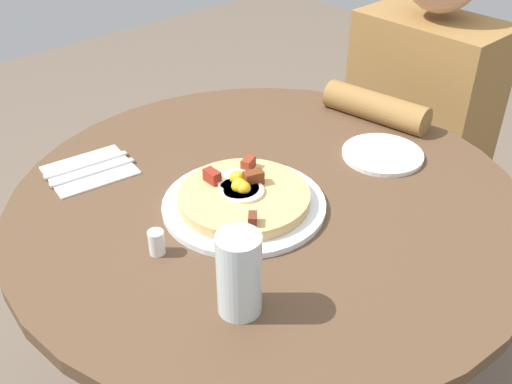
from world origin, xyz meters
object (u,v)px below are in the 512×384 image
object	(u,v)px
breakfast_pizza	(243,195)
dining_table	(267,263)
water_glass	(239,274)
bread_plate	(382,154)
person_seated	(411,160)
knife	(86,165)
salt_shaker	(156,242)
fork	(93,172)
pizza_plate	(244,204)

from	to	relation	value
breakfast_pizza	dining_table	bearing A→B (deg)	86.96
water_glass	dining_table	bearing A→B (deg)	128.48
bread_plate	breakfast_pizza	bearing A→B (deg)	-100.83
breakfast_pizza	water_glass	size ratio (longest dim) A/B	1.79
dining_table	bread_plate	xyz separation A→B (m)	(0.06, 0.29, 0.18)
person_seated	knife	size ratio (longest dim) A/B	6.31
bread_plate	salt_shaker	distance (m)	0.55
person_seated	water_glass	size ratio (longest dim) A/B	8.11
bread_plate	fork	distance (m)	0.62
breakfast_pizza	water_glass	world-z (taller)	water_glass
knife	dining_table	bearing A→B (deg)	-49.17
pizza_plate	bread_plate	size ratio (longest dim) A/B	1.78
bread_plate	knife	size ratio (longest dim) A/B	0.98
water_glass	bread_plate	bearing A→B (deg)	103.98
bread_plate	knife	bearing A→B (deg)	-128.58
dining_table	salt_shaker	distance (m)	0.33
bread_plate	water_glass	bearing A→B (deg)	-76.02
salt_shaker	person_seated	bearing A→B (deg)	95.99
person_seated	pizza_plate	size ratio (longest dim) A/B	3.63
bread_plate	salt_shaker	size ratio (longest dim) A/B	3.88
knife	breakfast_pizza	bearing A→B (deg)	-57.13
knife	water_glass	xyz separation A→B (m)	(0.53, -0.03, 0.06)
person_seated	breakfast_pizza	distance (m)	0.80
knife	water_glass	bearing A→B (deg)	-85.27
person_seated	knife	distance (m)	0.96
pizza_plate	salt_shaker	size ratio (longest dim) A/B	6.89
person_seated	breakfast_pizza	world-z (taller)	person_seated
breakfast_pizza	person_seated	bearing A→B (deg)	97.36
pizza_plate	fork	xyz separation A→B (m)	(-0.30, -0.15, 0.00)
person_seated	bread_plate	xyz separation A→B (m)	(0.16, -0.40, 0.25)
pizza_plate	water_glass	world-z (taller)	water_glass
pizza_plate	fork	world-z (taller)	pizza_plate
breakfast_pizza	pizza_plate	bearing A→B (deg)	-19.97
bread_plate	water_glass	xyz separation A→B (m)	(0.13, -0.53, 0.06)
dining_table	salt_shaker	world-z (taller)	salt_shaker
fork	water_glass	bearing A→B (deg)	-84.92
knife	water_glass	world-z (taller)	water_glass
water_glass	knife	bearing A→B (deg)	176.30
salt_shaker	fork	bearing A→B (deg)	171.28
pizza_plate	breakfast_pizza	size ratio (longest dim) A/B	1.25
person_seated	pizza_plate	distance (m)	0.80
bread_plate	fork	bearing A→B (deg)	-125.70
fork	salt_shaker	world-z (taller)	salt_shaker
salt_shaker	dining_table	bearing A→B (deg)	89.88
pizza_plate	breakfast_pizza	xyz separation A→B (m)	(-0.00, 0.00, 0.02)
person_seated	salt_shaker	bearing A→B (deg)	-84.01
salt_shaker	pizza_plate	bearing A→B (deg)	90.00
pizza_plate	water_glass	bearing A→B (deg)	-43.08
dining_table	bread_plate	bearing A→B (deg)	77.54
breakfast_pizza	bread_plate	distance (m)	0.35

